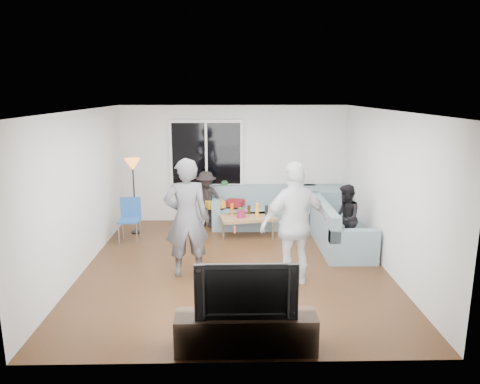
{
  "coord_description": "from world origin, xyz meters",
  "views": [
    {
      "loc": [
        -0.06,
        -7.06,
        2.9
      ],
      "look_at": [
        0.1,
        0.6,
        1.15
      ],
      "focal_mm": 33.18,
      "sensor_mm": 36.0,
      "label": 1
    }
  ],
  "objects_px": {
    "spectator_back": "(206,199)",
    "tv_console": "(246,332)",
    "floor_lamp": "(134,197)",
    "sofa_back_section": "(265,207)",
    "side_chair": "(129,221)",
    "spectator_right": "(345,219)",
    "coffee_table": "(248,226)",
    "television": "(246,288)",
    "player_right": "(295,224)",
    "player_left": "(187,218)",
    "sofa_right_section": "(341,225)"
  },
  "relations": [
    {
      "from": "player_left",
      "to": "tv_console",
      "type": "bearing_deg",
      "value": 101.15
    },
    {
      "from": "sofa_back_section",
      "to": "television",
      "type": "relative_size",
      "value": 2.03
    },
    {
      "from": "spectator_back",
      "to": "television",
      "type": "relative_size",
      "value": 1.08
    },
    {
      "from": "side_chair",
      "to": "floor_lamp",
      "type": "height_order",
      "value": "floor_lamp"
    },
    {
      "from": "coffee_table",
      "to": "television",
      "type": "xyz_separation_m",
      "value": [
        -0.18,
        -4.15,
        0.57
      ]
    },
    {
      "from": "floor_lamp",
      "to": "player_left",
      "type": "relative_size",
      "value": 0.82
    },
    {
      "from": "sofa_back_section",
      "to": "coffee_table",
      "type": "bearing_deg",
      "value": -123.26
    },
    {
      "from": "coffee_table",
      "to": "floor_lamp",
      "type": "xyz_separation_m",
      "value": [
        -2.33,
        0.19,
        0.58
      ]
    },
    {
      "from": "player_left",
      "to": "spectator_right",
      "type": "xyz_separation_m",
      "value": [
        2.78,
        1.01,
        -0.32
      ]
    },
    {
      "from": "spectator_back",
      "to": "tv_console",
      "type": "distance_m",
      "value": 4.87
    },
    {
      "from": "side_chair",
      "to": "floor_lamp",
      "type": "distance_m",
      "value": 0.66
    },
    {
      "from": "player_right",
      "to": "spectator_right",
      "type": "xyz_separation_m",
      "value": [
        1.12,
        1.38,
        -0.32
      ]
    },
    {
      "from": "player_right",
      "to": "television",
      "type": "bearing_deg",
      "value": 48.08
    },
    {
      "from": "sofa_back_section",
      "to": "sofa_right_section",
      "type": "relative_size",
      "value": 1.15
    },
    {
      "from": "sofa_back_section",
      "to": "player_right",
      "type": "height_order",
      "value": "player_right"
    },
    {
      "from": "player_right",
      "to": "television",
      "type": "height_order",
      "value": "player_right"
    },
    {
      "from": "coffee_table",
      "to": "floor_lamp",
      "type": "bearing_deg",
      "value": 175.35
    },
    {
      "from": "player_left",
      "to": "television",
      "type": "height_order",
      "value": "player_left"
    },
    {
      "from": "spectator_back",
      "to": "television",
      "type": "bearing_deg",
      "value": -68.94
    },
    {
      "from": "television",
      "to": "sofa_right_section",
      "type": "bearing_deg",
      "value": 60.77
    },
    {
      "from": "coffee_table",
      "to": "tv_console",
      "type": "xyz_separation_m",
      "value": [
        -0.18,
        -4.15,
        0.02
      ]
    },
    {
      "from": "spectator_back",
      "to": "tv_console",
      "type": "xyz_separation_m",
      "value": [
        0.7,
        -4.8,
        -0.39
      ]
    },
    {
      "from": "side_chair",
      "to": "player_left",
      "type": "relative_size",
      "value": 0.45
    },
    {
      "from": "floor_lamp",
      "to": "tv_console",
      "type": "distance_m",
      "value": 4.88
    },
    {
      "from": "sofa_right_section",
      "to": "tv_console",
      "type": "xyz_separation_m",
      "value": [
        -1.92,
        -3.43,
        -0.2
      ]
    },
    {
      "from": "player_left",
      "to": "spectator_back",
      "type": "height_order",
      "value": "player_left"
    },
    {
      "from": "floor_lamp",
      "to": "player_left",
      "type": "distance_m",
      "value": 2.55
    },
    {
      "from": "television",
      "to": "spectator_back",
      "type": "bearing_deg",
      "value": 98.26
    },
    {
      "from": "floor_lamp",
      "to": "spectator_back",
      "type": "height_order",
      "value": "floor_lamp"
    },
    {
      "from": "side_chair",
      "to": "spectator_right",
      "type": "xyz_separation_m",
      "value": [
        4.07,
        -0.62,
        0.2
      ]
    },
    {
      "from": "floor_lamp",
      "to": "tv_console",
      "type": "height_order",
      "value": "floor_lamp"
    },
    {
      "from": "side_chair",
      "to": "player_right",
      "type": "distance_m",
      "value": 3.6
    },
    {
      "from": "sofa_back_section",
      "to": "coffee_table",
      "type": "relative_size",
      "value": 2.09
    },
    {
      "from": "floor_lamp",
      "to": "spectator_right",
      "type": "relative_size",
      "value": 1.24
    },
    {
      "from": "coffee_table",
      "to": "television",
      "type": "bearing_deg",
      "value": -92.45
    },
    {
      "from": "floor_lamp",
      "to": "tv_console",
      "type": "xyz_separation_m",
      "value": [
        2.15,
        -4.34,
        -0.56
      ]
    },
    {
      "from": "sofa_back_section",
      "to": "floor_lamp",
      "type": "xyz_separation_m",
      "value": [
        -2.73,
        -0.43,
        0.36
      ]
    },
    {
      "from": "tv_console",
      "to": "sofa_right_section",
      "type": "bearing_deg",
      "value": 60.77
    },
    {
      "from": "coffee_table",
      "to": "side_chair",
      "type": "relative_size",
      "value": 1.28
    },
    {
      "from": "spectator_back",
      "to": "television",
      "type": "distance_m",
      "value": 4.85
    },
    {
      "from": "player_left",
      "to": "spectator_back",
      "type": "relative_size",
      "value": 1.56
    },
    {
      "from": "player_right",
      "to": "spectator_back",
      "type": "relative_size",
      "value": 1.55
    },
    {
      "from": "side_chair",
      "to": "player_right",
      "type": "relative_size",
      "value": 0.45
    },
    {
      "from": "floor_lamp",
      "to": "spectator_right",
      "type": "distance_m",
      "value": 4.24
    },
    {
      "from": "sofa_right_section",
      "to": "sofa_back_section",
      "type": "bearing_deg",
      "value": 44.87
    },
    {
      "from": "spectator_right",
      "to": "player_left",
      "type": "bearing_deg",
      "value": -60.58
    },
    {
      "from": "sofa_back_section",
      "to": "tv_console",
      "type": "distance_m",
      "value": 4.81
    },
    {
      "from": "player_left",
      "to": "television",
      "type": "bearing_deg",
      "value": 101.15
    },
    {
      "from": "sofa_back_section",
      "to": "spectator_back",
      "type": "relative_size",
      "value": 1.88
    },
    {
      "from": "side_chair",
      "to": "player_left",
      "type": "height_order",
      "value": "player_left"
    }
  ]
}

